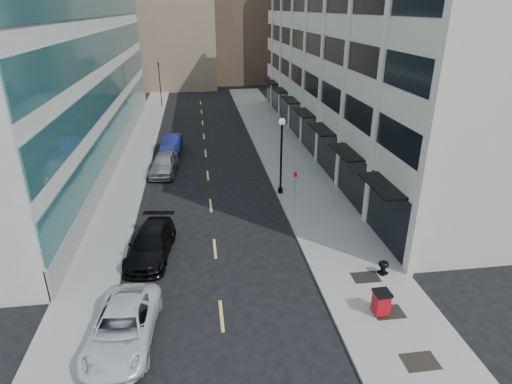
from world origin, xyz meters
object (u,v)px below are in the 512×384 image
object	(u,v)px
traffic_signal	(158,65)
car_white_van	(122,327)
sign_post	(295,180)
car_silver_sedan	(164,164)
car_black_pickup	(151,244)
trash_bin	(381,302)
urn_planter	(383,266)
lamppost	(281,149)
car_blue_sedan	(172,145)

from	to	relation	value
traffic_signal	car_white_van	distance (m)	47.38
sign_post	car_white_van	bearing A→B (deg)	-121.25
car_silver_sedan	sign_post	world-z (taller)	sign_post
traffic_signal	car_black_pickup	xyz separation A→B (m)	(1.92, -40.28, -4.93)
trash_bin	urn_planter	size ratio (longest dim) A/B	1.56
car_black_pickup	trash_bin	distance (m)	12.69
car_black_pickup	urn_planter	xyz separation A→B (m)	(12.18, -3.72, -0.18)
trash_bin	sign_post	bearing A→B (deg)	92.34
lamppost	car_silver_sedan	bearing A→B (deg)	147.13
car_black_pickup	car_silver_sedan	size ratio (longest dim) A/B	1.09
lamppost	trash_bin	bearing A→B (deg)	-82.46
traffic_signal	car_white_van	xyz separation A→B (m)	(1.33, -47.11, -4.94)
car_silver_sedan	lamppost	distance (m)	10.97
trash_bin	lamppost	xyz separation A→B (m)	(-1.88, 14.23, 2.80)
car_black_pickup	trash_bin	size ratio (longest dim) A/B	4.60
car_silver_sedan	car_blue_sedan	size ratio (longest dim) A/B	0.96
urn_planter	traffic_signal	bearing A→B (deg)	107.77
car_black_pickup	lamppost	world-z (taller)	lamppost
traffic_signal	car_blue_sedan	distance (m)	22.20
trash_bin	sign_post	xyz separation A→B (m)	(-1.07, 13.01, 0.80)
trash_bin	sign_post	distance (m)	13.08
traffic_signal	lamppost	world-z (taller)	traffic_signal
car_black_pickup	sign_post	world-z (taller)	sign_post
sign_post	urn_planter	world-z (taller)	sign_post
traffic_signal	car_silver_sedan	size ratio (longest dim) A/B	1.39
car_black_pickup	urn_planter	bearing A→B (deg)	-9.84
car_blue_sedan	trash_bin	xyz separation A→B (m)	(10.38, -25.46, -0.07)
sign_post	urn_planter	xyz separation A→B (m)	(2.49, -10.01, -0.97)
urn_planter	car_white_van	bearing A→B (deg)	-166.33
car_blue_sedan	sign_post	size ratio (longest dim) A/B	2.37
car_black_pickup	urn_planter	size ratio (longest dim) A/B	7.19
car_white_van	car_silver_sedan	size ratio (longest dim) A/B	1.11
car_silver_sedan	lamppost	bearing A→B (deg)	-26.73
car_white_van	trash_bin	world-z (taller)	car_white_van
trash_bin	urn_planter	bearing A→B (deg)	62.32
car_white_van	lamppost	size ratio (longest dim) A/B	0.95
traffic_signal	lamppost	size ratio (longest dim) A/B	1.19
trash_bin	traffic_signal	bearing A→B (deg)	102.73
car_silver_sedan	sign_post	xyz separation A→B (m)	(9.73, -6.99, 0.73)
lamppost	sign_post	xyz separation A→B (m)	(0.81, -1.22, -2.00)
sign_post	urn_planter	size ratio (longest dim) A/B	2.91
car_silver_sedan	car_black_pickup	bearing A→B (deg)	-83.70
lamppost	urn_planter	distance (m)	12.08
car_white_van	car_blue_sedan	xyz separation A→B (m)	(0.97, 25.57, 0.08)
traffic_signal	car_blue_sedan	bearing A→B (deg)	-83.90
traffic_signal	urn_planter	world-z (taller)	traffic_signal
car_blue_sedan	car_white_van	bearing A→B (deg)	-89.39
trash_bin	sign_post	world-z (taller)	sign_post
car_white_van	car_blue_sedan	bearing A→B (deg)	92.02
car_silver_sedan	sign_post	distance (m)	12.00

